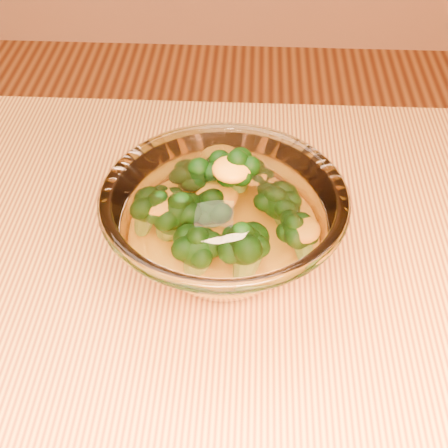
% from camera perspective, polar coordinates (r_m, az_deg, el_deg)
% --- Properties ---
extents(glass_bowl, '(0.20, 0.20, 0.09)m').
position_cam_1_polar(glass_bowl, '(0.53, 0.00, -0.35)').
color(glass_bowl, white).
rests_on(glass_bowl, table).
extents(cheese_sauce, '(0.12, 0.12, 0.03)m').
position_cam_1_polar(cheese_sauce, '(0.54, 0.00, -1.82)').
color(cheese_sauce, orange).
rests_on(cheese_sauce, glass_bowl).
extents(broccoli_heap, '(0.15, 0.14, 0.08)m').
position_cam_1_polar(broccoli_heap, '(0.52, -0.38, 1.52)').
color(broccoli_heap, black).
rests_on(broccoli_heap, cheese_sauce).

